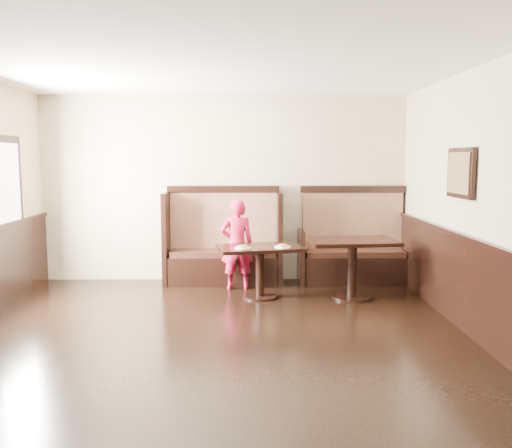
{
  "coord_description": "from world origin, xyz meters",
  "views": [
    {
      "loc": [
        0.4,
        -4.72,
        1.86
      ],
      "look_at": [
        0.48,
        2.35,
        1.0
      ],
      "focal_mm": 38.0,
      "sensor_mm": 36.0,
      "label": 1
    }
  ],
  "objects_px": {
    "booth_neighbor": "(353,251)",
    "child": "(237,244)",
    "table_neighbor": "(352,254)",
    "table_main": "(260,258)",
    "booth_main": "(223,248)"
  },
  "relations": [
    {
      "from": "booth_neighbor",
      "to": "child",
      "type": "height_order",
      "value": "booth_neighbor"
    },
    {
      "from": "booth_neighbor",
      "to": "table_main",
      "type": "relative_size",
      "value": 1.36
    },
    {
      "from": "table_neighbor",
      "to": "child",
      "type": "relative_size",
      "value": 0.93
    },
    {
      "from": "booth_neighbor",
      "to": "table_main",
      "type": "height_order",
      "value": "booth_neighbor"
    },
    {
      "from": "booth_neighbor",
      "to": "table_main",
      "type": "distance_m",
      "value": 1.68
    },
    {
      "from": "table_neighbor",
      "to": "child",
      "type": "height_order",
      "value": "child"
    },
    {
      "from": "booth_neighbor",
      "to": "booth_main",
      "type": "bearing_deg",
      "value": 179.95
    },
    {
      "from": "booth_neighbor",
      "to": "table_main",
      "type": "bearing_deg",
      "value": -147.41
    },
    {
      "from": "booth_neighbor",
      "to": "child",
      "type": "distance_m",
      "value": 1.79
    },
    {
      "from": "table_neighbor",
      "to": "table_main",
      "type": "bearing_deg",
      "value": 173.78
    },
    {
      "from": "table_neighbor",
      "to": "booth_neighbor",
      "type": "bearing_deg",
      "value": 74.3
    },
    {
      "from": "booth_main",
      "to": "child",
      "type": "xyz_separation_m",
      "value": [
        0.21,
        -0.42,
        0.12
      ]
    },
    {
      "from": "booth_main",
      "to": "table_main",
      "type": "distance_m",
      "value": 1.05
    },
    {
      "from": "table_main",
      "to": "booth_main",
      "type": "bearing_deg",
      "value": 108.53
    },
    {
      "from": "table_main",
      "to": "child",
      "type": "height_order",
      "value": "child"
    }
  ]
}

